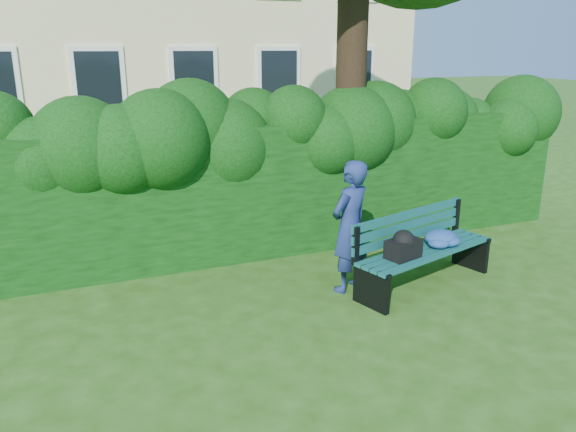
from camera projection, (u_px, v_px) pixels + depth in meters
name	position (u px, v px, depth m)	size (l,w,h in m)	color
ground	(309.00, 315.00, 6.06)	(80.00, 80.00, 0.00)	#284910
hedge	(244.00, 189.00, 7.75)	(10.00, 1.00, 1.80)	black
park_bench	(424.00, 246.00, 6.69)	(2.03, 1.08, 0.89)	#0D4443
man_reading	(350.00, 227.00, 6.49)	(0.57, 0.37, 1.56)	navy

